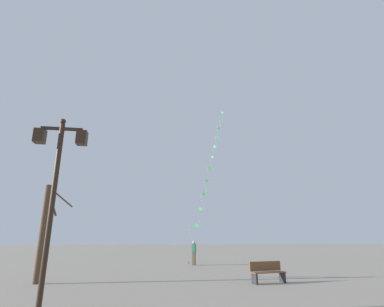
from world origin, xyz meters
name	(u,v)px	position (x,y,z in m)	size (l,w,h in m)	color
ground_plane	(160,266)	(0.00, 20.00, 0.00)	(160.00, 160.00, 0.00)	gray
twin_lantern_lamp_post	(56,173)	(-3.50, 6.17, 3.59)	(1.42, 0.28, 5.20)	black
kite_train	(211,164)	(5.42, 27.57, 9.54)	(6.15, 11.14, 18.20)	brown
kite_flyer	(194,252)	(2.50, 20.44, 0.90)	(0.39, 0.62, 1.71)	brown
bare_tree	(44,229)	(-5.60, 12.31, 2.27)	(1.26, 1.23, 4.28)	#4C3826
park_bench	(268,272)	(4.34, 11.05, 0.45)	(1.66, 0.79, 0.89)	brown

